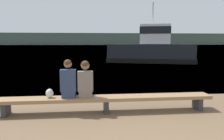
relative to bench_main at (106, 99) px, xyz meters
name	(u,v)px	position (x,y,z in m)	size (l,w,h in m)	color
water_surface	(91,45)	(0.48, 121.70, -0.36)	(240.00, 240.00, 0.00)	#386084
far_shoreline	(90,39)	(0.48, 185.09, 4.40)	(600.00, 12.00, 9.51)	#424738
bench_main	(106,99)	(0.00, 0.00, 0.00)	(5.92, 0.51, 0.44)	#8E6B47
person_left	(68,81)	(-1.01, 0.01, 0.53)	(0.41, 0.42, 1.04)	navy
person_right	(85,81)	(-0.56, 0.01, 0.53)	(0.41, 0.42, 1.00)	#70665B
shopping_bag	(50,93)	(-1.52, 0.03, 0.20)	(0.20, 0.18, 0.25)	beige
tugboat_red	(152,50)	(5.63, 14.96, 0.78)	(8.84, 5.96, 5.68)	black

